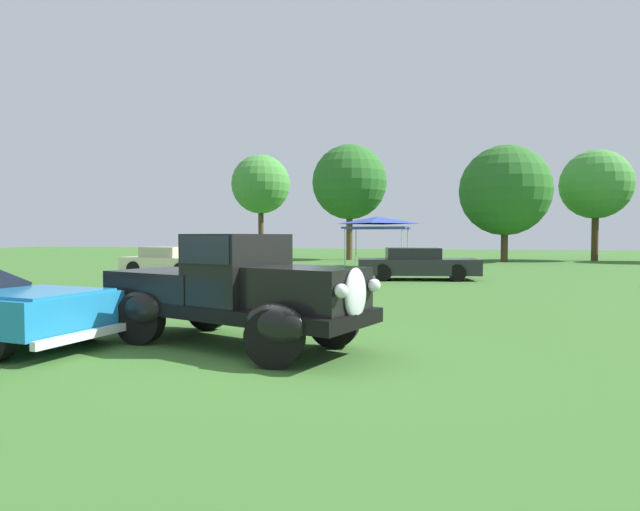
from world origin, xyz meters
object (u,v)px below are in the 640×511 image
Objects in this scene: feature_pickup_truck at (234,289)px; show_car_cream at (169,262)px; canopy_tent_left_field at (378,222)px; show_car_charcoal at (416,264)px; spectator_near_truck at (204,265)px.

show_car_cream is (-8.34, 11.67, -0.27)m from feature_pickup_truck.
canopy_tent_left_field is (-0.92, 19.93, 1.56)m from feature_pickup_truck.
show_car_charcoal is 7.87m from canopy_tent_left_field.
show_car_charcoal is at bearing -69.88° from canopy_tent_left_field.
show_car_charcoal is at bearing 57.22° from spectator_near_truck.
show_car_cream is at bearing 127.92° from spectator_near_truck.
feature_pickup_truck is at bearing -97.67° from show_car_charcoal.
show_car_cream and show_car_charcoal have the same top height.
show_car_charcoal is (10.06, 1.06, 0.00)m from show_car_cream.
show_car_charcoal is 1.48× the size of canopy_tent_left_field.
show_car_cream is 10.11m from show_car_charcoal.
canopy_tent_left_field reaches higher than show_car_charcoal.
canopy_tent_left_field reaches higher than spectator_near_truck.
feature_pickup_truck is at bearing -57.73° from spectator_near_truck.
show_car_cream is 2.42× the size of spectator_near_truck.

